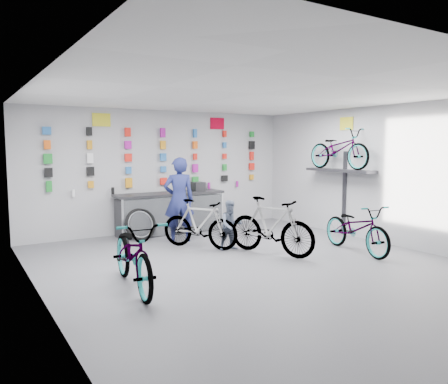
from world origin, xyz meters
TOP-DOWN VIEW (x-y plane):
  - floor at (0.00, 0.00)m, footprint 8.00×8.00m
  - ceiling at (0.00, 0.00)m, footprint 8.00×8.00m
  - wall_back at (0.00, 4.00)m, footprint 7.00×0.00m
  - wall_left at (-3.50, 0.00)m, footprint 0.00×8.00m
  - wall_right at (3.50, 0.00)m, footprint 0.00×8.00m
  - counter at (0.00, 3.54)m, footprint 2.70×0.66m
  - merch_wall at (-0.17, 3.93)m, footprint 5.57×0.08m
  - wall_bracket at (3.33, 1.20)m, footprint 0.39×1.90m
  - sign_left at (-1.50, 3.98)m, footprint 0.42×0.02m
  - sign_right at (1.60, 3.98)m, footprint 0.42×0.02m
  - sign_side at (3.48, 1.20)m, footprint 0.02×0.40m
  - bike_left at (-2.25, -0.01)m, footprint 0.93×2.09m
  - bike_center at (0.77, 0.57)m, footprint 1.20×1.94m
  - bike_right at (2.33, -0.20)m, footprint 0.93×1.95m
  - bike_service at (-0.16, 1.76)m, footprint 1.36×1.67m
  - bike_wall at (3.25, 1.20)m, footprint 0.63×1.80m
  - clerk at (-0.23, 2.59)m, footprint 0.77×0.60m
  - customer at (0.32, 1.30)m, footprint 0.55×0.46m
  - spare_wheel at (-0.92, 3.17)m, footprint 0.78×0.35m
  - register at (0.78, 3.55)m, footprint 0.28×0.30m

SIDE VIEW (x-z plane):
  - floor at x=0.00m, z-range 0.00..0.00m
  - spare_wheel at x=-0.92m, z-range -0.01..0.73m
  - counter at x=0.00m, z-range -0.01..0.99m
  - bike_right at x=2.33m, z-range 0.00..0.98m
  - customer at x=0.32m, z-range 0.00..1.02m
  - bike_service at x=-0.16m, z-range 0.00..1.02m
  - bike_left at x=-2.25m, z-range 0.00..1.06m
  - bike_center at x=0.77m, z-range 0.00..1.13m
  - clerk at x=-0.23m, z-range 0.00..1.88m
  - register at x=0.78m, z-range 1.00..1.22m
  - wall_bracket at x=3.33m, z-range 0.46..2.46m
  - wall_back at x=0.00m, z-range -2.00..5.00m
  - wall_left at x=-3.50m, z-range -2.50..5.50m
  - wall_right at x=3.50m, z-range -2.50..5.50m
  - merch_wall at x=-0.17m, z-range 1.00..2.56m
  - bike_wall at x=3.25m, z-range 1.58..2.53m
  - sign_side at x=3.48m, z-range 2.50..2.80m
  - sign_left at x=-1.50m, z-range 2.57..2.87m
  - sign_right at x=1.60m, z-range 2.57..2.87m
  - ceiling at x=0.00m, z-range 3.00..3.00m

